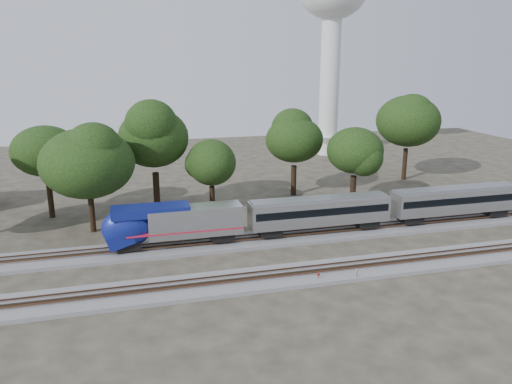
{
  "coord_description": "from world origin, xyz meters",
  "views": [
    {
      "loc": [
        -13.85,
        -45.13,
        20.38
      ],
      "look_at": [
        -0.6,
        5.0,
        6.14
      ],
      "focal_mm": 35.0,
      "sensor_mm": 36.0,
      "label": 1
    }
  ],
  "objects": [
    {
      "name": "track_near",
      "position": [
        0.0,
        -4.0,
        0.21
      ],
      "size": [
        160.0,
        5.0,
        0.73
      ],
      "color": "slate",
      "rests_on": "ground"
    },
    {
      "name": "tree_7",
      "position": [
        31.42,
        28.0,
        9.9
      ],
      "size": [
        10.07,
        10.07,
        14.2
      ],
      "color": "black",
      "rests_on": "ground"
    },
    {
      "name": "tree_6",
      "position": [
        16.51,
        16.58,
        7.76
      ],
      "size": [
        7.91,
        7.91,
        11.16
      ],
      "color": "black",
      "rests_on": "ground"
    },
    {
      "name": "tree_4",
      "position": [
        -3.25,
        17.68,
        6.93
      ],
      "size": [
        7.06,
        7.06,
        9.96
      ],
      "color": "black",
      "rests_on": "ground"
    },
    {
      "name": "track_far",
      "position": [
        0.0,
        6.0,
        0.21
      ],
      "size": [
        160.0,
        5.0,
        0.73
      ],
      "color": "slate",
      "rests_on": "ground"
    },
    {
      "name": "switch_stand_red",
      "position": [
        2.62,
        -5.53,
        0.57
      ],
      "size": [
        0.28,
        0.05,
        0.89
      ],
      "rotation": [
        0.0,
        0.0,
        -0.02
      ],
      "color": "#512D19",
      "rests_on": "ground"
    },
    {
      "name": "train",
      "position": [
        25.34,
        6.0,
        3.09
      ],
      "size": [
        86.3,
        2.97,
        4.38
      ],
      "color": "#B4B7BC",
      "rests_on": "ground"
    },
    {
      "name": "tree_1",
      "position": [
        -23.74,
        21.42,
        8.75
      ],
      "size": [
        8.91,
        8.91,
        12.56
      ],
      "color": "black",
      "rests_on": "ground"
    },
    {
      "name": "ground",
      "position": [
        0.0,
        0.0,
        0.0
      ],
      "size": [
        160.0,
        160.0,
        0.0
      ],
      "primitive_type": "plane",
      "color": "#383328",
      "rests_on": "ground"
    },
    {
      "name": "switch_stand_white",
      "position": [
        6.23,
        -6.05,
        0.72
      ],
      "size": [
        0.34,
        0.17,
        1.13
      ],
      "rotation": [
        0.0,
        0.0,
        0.39
      ],
      "color": "#512D19",
      "rests_on": "ground"
    },
    {
      "name": "water_tower",
      "position": [
        27.54,
        52.28,
        28.88
      ],
      "size": [
        14.08,
        14.08,
        38.98
      ],
      "color": "silver",
      "rests_on": "ground"
    },
    {
      "name": "tree_3",
      "position": [
        -10.29,
        20.36,
        10.01
      ],
      "size": [
        10.19,
        10.19,
        14.37
      ],
      "color": "black",
      "rests_on": "ground"
    },
    {
      "name": "tree_5",
      "position": [
        10.16,
        23.61,
        8.38
      ],
      "size": [
        8.53,
        8.53,
        12.03
      ],
      "color": "black",
      "rests_on": "ground"
    },
    {
      "name": "switch_lever",
      "position": [
        8.34,
        -5.73,
        0.15
      ],
      "size": [
        0.54,
        0.36,
        0.3
      ],
      "primitive_type": "cube",
      "rotation": [
        0.0,
        0.0,
        0.13
      ],
      "color": "#512D19",
      "rests_on": "ground"
    },
    {
      "name": "tree_2",
      "position": [
        -18.28,
        14.33,
        8.34
      ],
      "size": [
        8.5,
        8.5,
        11.98
      ],
      "color": "black",
      "rests_on": "ground"
    }
  ]
}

